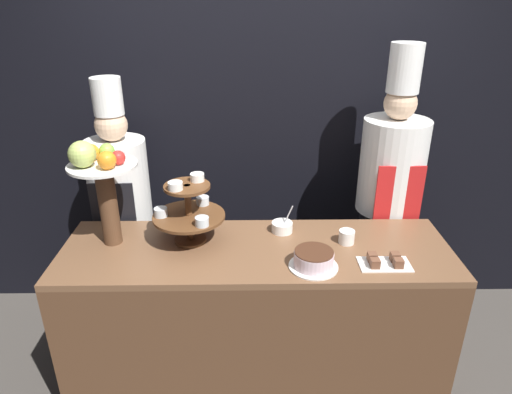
% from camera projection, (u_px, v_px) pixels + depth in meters
% --- Properties ---
extents(wall_back, '(10.00, 0.06, 2.80)m').
position_uv_depth(wall_back, '(254.00, 114.00, 3.02)').
color(wall_back, black).
rests_on(wall_back, ground_plane).
extents(buffet_counter, '(2.05, 0.64, 0.92)m').
position_uv_depth(buffet_counter, '(256.00, 318.00, 2.58)').
color(buffet_counter, brown).
rests_on(buffet_counter, ground_plane).
extents(tiered_stand, '(0.38, 0.38, 0.37)m').
position_uv_depth(tiered_stand, '(188.00, 210.00, 2.38)').
color(tiered_stand, brown).
rests_on(tiered_stand, buffet_counter).
extents(fruit_pedestal, '(0.35, 0.35, 0.58)m').
position_uv_depth(fruit_pedestal, '(101.00, 177.00, 2.28)').
color(fruit_pedestal, brown).
rests_on(fruit_pedestal, buffet_counter).
extents(cake_round, '(0.24, 0.24, 0.09)m').
position_uv_depth(cake_round, '(314.00, 260.00, 2.21)').
color(cake_round, white).
rests_on(cake_round, buffet_counter).
extents(cup_white, '(0.08, 0.08, 0.07)m').
position_uv_depth(cup_white, '(347.00, 237.00, 2.43)').
color(cup_white, white).
rests_on(cup_white, buffet_counter).
extents(cake_square_tray, '(0.25, 0.14, 0.05)m').
position_uv_depth(cake_square_tray, '(385.00, 262.00, 2.24)').
color(cake_square_tray, white).
rests_on(cake_square_tray, buffet_counter).
extents(serving_bowl_far, '(0.12, 0.12, 0.16)m').
position_uv_depth(serving_bowl_far, '(282.00, 227.00, 2.54)').
color(serving_bowl_far, white).
rests_on(serving_bowl_far, buffet_counter).
extents(chef_left, '(0.37, 0.37, 1.71)m').
position_uv_depth(chef_left, '(122.00, 203.00, 2.86)').
color(chef_left, '#28282D').
rests_on(chef_left, ground_plane).
extents(chef_center_left, '(0.39, 0.39, 1.89)m').
position_uv_depth(chef_center_left, '(389.00, 189.00, 2.84)').
color(chef_center_left, black).
rests_on(chef_center_left, ground_plane).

